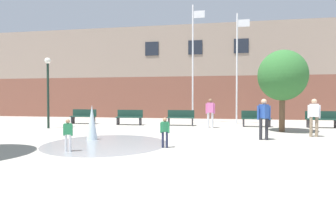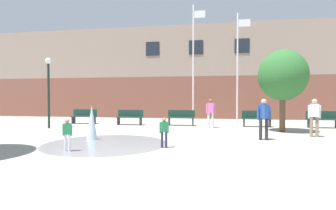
{
  "view_description": "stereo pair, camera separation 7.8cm",
  "coord_description": "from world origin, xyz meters",
  "px_view_note": "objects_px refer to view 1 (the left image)",
  "views": [
    {
      "loc": [
        1.28,
        -5.58,
        1.61
      ],
      "look_at": [
        -0.72,
        6.41,
        1.3
      ],
      "focal_mm": 28.0,
      "sensor_mm": 36.0,
      "label": 1
    },
    {
      "loc": [
        1.36,
        -5.57,
        1.61
      ],
      "look_at": [
        -0.72,
        6.41,
        1.3
      ],
      "focal_mm": 28.0,
      "sensor_mm": 36.0,
      "label": 2
    }
  ],
  "objects_px": {
    "child_in_fountain": "(165,130)",
    "adult_in_red": "(314,115)",
    "child_running": "(68,133)",
    "adult_near_bench": "(210,111)",
    "park_bench_center": "(181,117)",
    "park_bench_far_right": "(322,119)",
    "park_bench_under_left_flagpole": "(129,117)",
    "teen_by_trashcan": "(264,116)",
    "flagpole_left": "(193,61)",
    "flagpole_right": "(237,65)",
    "lamp_post_left_lane": "(48,82)",
    "street_tree_near_building": "(282,76)",
    "park_bench_left_of_flagpoles": "(84,116)",
    "park_bench_near_trashcan": "(256,118)"
  },
  "relations": [
    {
      "from": "lamp_post_left_lane",
      "to": "adult_in_red",
      "type": "bearing_deg",
      "value": -4.4
    },
    {
      "from": "lamp_post_left_lane",
      "to": "adult_near_bench",
      "type": "bearing_deg",
      "value": 10.33
    },
    {
      "from": "street_tree_near_building",
      "to": "park_bench_far_right",
      "type": "bearing_deg",
      "value": 39.14
    },
    {
      "from": "park_bench_center",
      "to": "teen_by_trashcan",
      "type": "height_order",
      "value": "teen_by_trashcan"
    },
    {
      "from": "park_bench_under_left_flagpole",
      "to": "park_bench_center",
      "type": "height_order",
      "value": "same"
    },
    {
      "from": "adult_in_red",
      "to": "flagpole_left",
      "type": "bearing_deg",
      "value": 155.43
    },
    {
      "from": "park_bench_center",
      "to": "adult_in_red",
      "type": "height_order",
      "value": "adult_in_red"
    },
    {
      "from": "flagpole_right",
      "to": "park_bench_left_of_flagpoles",
      "type": "bearing_deg",
      "value": -171.44
    },
    {
      "from": "adult_near_bench",
      "to": "street_tree_near_building",
      "type": "height_order",
      "value": "street_tree_near_building"
    },
    {
      "from": "child_in_fountain",
      "to": "street_tree_near_building",
      "type": "xyz_separation_m",
      "value": [
        4.85,
        4.99,
        2.12
      ]
    },
    {
      "from": "teen_by_trashcan",
      "to": "flagpole_right",
      "type": "relative_size",
      "value": 0.23
    },
    {
      "from": "park_bench_under_left_flagpole",
      "to": "park_bench_near_trashcan",
      "type": "height_order",
      "value": "same"
    },
    {
      "from": "adult_in_red",
      "to": "lamp_post_left_lane",
      "type": "bearing_deg",
      "value": -165.51
    },
    {
      "from": "street_tree_near_building",
      "to": "child_running",
      "type": "bearing_deg",
      "value": -141.5
    },
    {
      "from": "flagpole_left",
      "to": "street_tree_near_building",
      "type": "xyz_separation_m",
      "value": [
        4.53,
        -3.55,
        -1.34
      ]
    },
    {
      "from": "park_bench_left_of_flagpoles",
      "to": "adult_in_red",
      "type": "xyz_separation_m",
      "value": [
        12.23,
        -3.67,
        0.45
      ]
    },
    {
      "from": "park_bench_near_trashcan",
      "to": "flagpole_left",
      "type": "height_order",
      "value": "flagpole_left"
    },
    {
      "from": "child_running",
      "to": "adult_near_bench",
      "type": "xyz_separation_m",
      "value": [
        4.21,
        7.06,
        0.35
      ]
    },
    {
      "from": "child_in_fountain",
      "to": "adult_in_red",
      "type": "height_order",
      "value": "adult_in_red"
    },
    {
      "from": "flagpole_right",
      "to": "park_bench_far_right",
      "type": "bearing_deg",
      "value": -18.49
    },
    {
      "from": "park_bench_near_trashcan",
      "to": "teen_by_trashcan",
      "type": "xyz_separation_m",
      "value": [
        -0.5,
        -4.85,
        0.45
      ]
    },
    {
      "from": "park_bench_far_right",
      "to": "adult_in_red",
      "type": "height_order",
      "value": "adult_in_red"
    },
    {
      "from": "park_bench_far_right",
      "to": "adult_in_red",
      "type": "xyz_separation_m",
      "value": [
        -1.7,
        -3.67,
        0.45
      ]
    },
    {
      "from": "park_bench_near_trashcan",
      "to": "street_tree_near_building",
      "type": "relative_size",
      "value": 0.41
    },
    {
      "from": "adult_in_red",
      "to": "adult_near_bench",
      "type": "distance_m",
      "value": 5.0
    },
    {
      "from": "park_bench_left_of_flagpoles",
      "to": "park_bench_under_left_flagpole",
      "type": "xyz_separation_m",
      "value": [
        3.1,
        -0.21,
        0.0
      ]
    },
    {
      "from": "park_bench_under_left_flagpole",
      "to": "child_running",
      "type": "bearing_deg",
      "value": -85.46
    },
    {
      "from": "park_bench_center",
      "to": "park_bench_far_right",
      "type": "distance_m",
      "value": 7.73
    },
    {
      "from": "park_bench_far_right",
      "to": "street_tree_near_building",
      "type": "bearing_deg",
      "value": -140.86
    },
    {
      "from": "park_bench_left_of_flagpoles",
      "to": "flagpole_right",
      "type": "distance_m",
      "value": 10.22
    },
    {
      "from": "park_bench_near_trashcan",
      "to": "flagpole_right",
      "type": "distance_m",
      "value": 3.65
    },
    {
      "from": "park_bench_center",
      "to": "teen_by_trashcan",
      "type": "bearing_deg",
      "value": -51.84
    },
    {
      "from": "child_running",
      "to": "lamp_post_left_lane",
      "type": "bearing_deg",
      "value": -71.68
    },
    {
      "from": "child_in_fountain",
      "to": "flagpole_left",
      "type": "relative_size",
      "value": 0.13
    },
    {
      "from": "adult_near_bench",
      "to": "flagpole_left",
      "type": "relative_size",
      "value": 0.21
    },
    {
      "from": "park_bench_under_left_flagpole",
      "to": "park_bench_near_trashcan",
      "type": "xyz_separation_m",
      "value": [
        7.41,
        0.19,
        0.0
      ]
    },
    {
      "from": "park_bench_under_left_flagpole",
      "to": "park_bench_center",
      "type": "xyz_separation_m",
      "value": [
        3.11,
        0.16,
        0.0
      ]
    },
    {
      "from": "child_running",
      "to": "lamp_post_left_lane",
      "type": "height_order",
      "value": "lamp_post_left_lane"
    },
    {
      "from": "park_bench_left_of_flagpoles",
      "to": "street_tree_near_building",
      "type": "xyz_separation_m",
      "value": [
        11.36,
        -2.1,
        2.22
      ]
    },
    {
      "from": "adult_near_bench",
      "to": "lamp_post_left_lane",
      "type": "relative_size",
      "value": 0.42
    },
    {
      "from": "park_bench_near_trashcan",
      "to": "lamp_post_left_lane",
      "type": "relative_size",
      "value": 0.42
    },
    {
      "from": "child_in_fountain",
      "to": "park_bench_left_of_flagpoles",
      "type": "bearing_deg",
      "value": -79.12
    },
    {
      "from": "flagpole_right",
      "to": "lamp_post_left_lane",
      "type": "xyz_separation_m",
      "value": [
        -10.23,
        -4.13,
        -1.21
      ]
    },
    {
      "from": "park_bench_near_trashcan",
      "to": "child_running",
      "type": "bearing_deg",
      "value": -129.73
    },
    {
      "from": "park_bench_near_trashcan",
      "to": "flagpole_right",
      "type": "bearing_deg",
      "value": 121.75
    },
    {
      "from": "park_bench_center",
      "to": "park_bench_far_right",
      "type": "height_order",
      "value": "same"
    },
    {
      "from": "park_bench_far_right",
      "to": "street_tree_near_building",
      "type": "distance_m",
      "value": 3.99
    },
    {
      "from": "child_running",
      "to": "street_tree_near_building",
      "type": "bearing_deg",
      "value": -161.64
    },
    {
      "from": "park_bench_under_left_flagpole",
      "to": "adult_in_red",
      "type": "height_order",
      "value": "adult_in_red"
    },
    {
      "from": "adult_near_bench",
      "to": "adult_in_red",
      "type": "bearing_deg",
      "value": -27.82
    }
  ]
}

